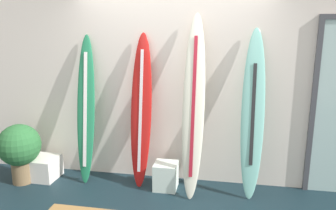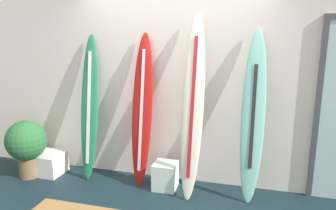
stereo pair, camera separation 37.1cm
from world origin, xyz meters
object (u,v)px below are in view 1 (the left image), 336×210
(surfboard_ivory, at_px, (194,107))
(display_block_center, at_px, (166,176))
(surfboard_emerald, at_px, (86,111))
(surfboard_seafoam, at_px, (253,114))
(display_block_left, at_px, (44,168))
(potted_plant, at_px, (20,148))
(surfboard_crimson, at_px, (141,111))

(surfboard_ivory, xyz_separation_m, display_block_center, (-0.35, -0.01, -0.93))
(surfboard_emerald, relative_size, surfboard_seafoam, 0.96)
(surfboard_ivory, xyz_separation_m, display_block_left, (-2.08, -0.01, -0.95))
(surfboard_emerald, relative_size, display_block_center, 5.65)
(surfboard_seafoam, bearing_deg, potted_plant, -175.02)
(surfboard_emerald, height_order, display_block_left, surfboard_emerald)
(surfboard_crimson, distance_m, surfboard_seafoam, 1.40)
(surfboard_seafoam, relative_size, display_block_center, 5.91)
(display_block_center, distance_m, potted_plant, 1.98)
(surfboard_emerald, height_order, surfboard_ivory, surfboard_ivory)
(display_block_center, xyz_separation_m, potted_plant, (-1.95, -0.18, 0.32))
(surfboard_seafoam, relative_size, display_block_left, 5.17)
(surfboard_emerald, bearing_deg, surfboard_seafoam, -0.57)
(surfboard_emerald, bearing_deg, display_block_center, -5.49)
(surfboard_emerald, bearing_deg, surfboard_crimson, 0.75)
(surfboard_emerald, bearing_deg, display_block_left, -169.89)
(surfboard_crimson, distance_m, display_block_center, 0.90)
(surfboard_emerald, height_order, surfboard_seafoam, surfboard_seafoam)
(potted_plant, bearing_deg, surfboard_crimson, 10.38)
(surfboard_crimson, height_order, display_block_center, surfboard_crimson)
(surfboard_ivory, bearing_deg, surfboard_seafoam, 6.28)
(surfboard_ivory, relative_size, display_block_left, 5.61)
(surfboard_seafoam, xyz_separation_m, display_block_center, (-1.06, -0.08, -0.86))
(surfboard_ivory, xyz_separation_m, surfboard_seafoam, (0.71, 0.08, -0.07))
(surfboard_emerald, xyz_separation_m, display_block_left, (-0.63, -0.11, -0.82))
(surfboard_ivory, bearing_deg, display_block_center, -178.99)
(surfboard_emerald, xyz_separation_m, surfboard_ivory, (1.45, -0.10, 0.14))
(potted_plant, bearing_deg, surfboard_seafoam, 4.98)
(surfboard_crimson, bearing_deg, potted_plant, -169.62)
(display_block_center, height_order, potted_plant, potted_plant)
(surfboard_crimson, bearing_deg, surfboard_emerald, -179.25)
(surfboard_ivory, bearing_deg, surfboard_emerald, 176.05)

